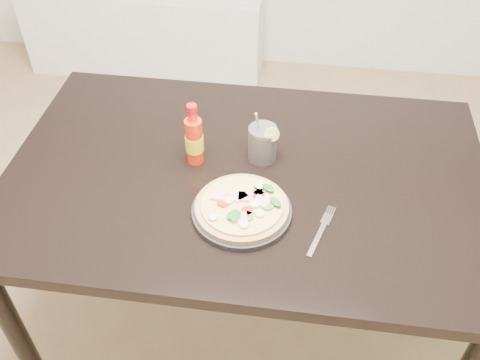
# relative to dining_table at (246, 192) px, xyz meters

# --- Properties ---
(dining_table) EXTENTS (1.40, 0.90, 0.75)m
(dining_table) POSITION_rel_dining_table_xyz_m (0.00, 0.00, 0.00)
(dining_table) COLOR black
(dining_table) RESTS_ON ground
(plate) EXTENTS (0.27, 0.27, 0.02)m
(plate) POSITION_rel_dining_table_xyz_m (0.01, -0.16, 0.09)
(plate) COLOR black
(plate) RESTS_ON dining_table
(pizza) EXTENTS (0.25, 0.25, 0.03)m
(pizza) POSITION_rel_dining_table_xyz_m (0.01, -0.17, 0.11)
(pizza) COLOR tan
(pizza) RESTS_ON plate
(hot_sauce_bottle) EXTENTS (0.06, 0.06, 0.20)m
(hot_sauce_bottle) POSITION_rel_dining_table_xyz_m (-0.15, 0.03, 0.16)
(hot_sauce_bottle) COLOR red
(hot_sauce_bottle) RESTS_ON dining_table
(cola_cup) EXTENTS (0.09, 0.08, 0.17)m
(cola_cup) POSITION_rel_dining_table_xyz_m (0.04, 0.07, 0.14)
(cola_cup) COLOR black
(cola_cup) RESTS_ON dining_table
(fork) EXTENTS (0.07, 0.18, 0.00)m
(fork) POSITION_rel_dining_table_xyz_m (0.23, -0.19, 0.09)
(fork) COLOR silver
(fork) RESTS_ON dining_table
(media_console) EXTENTS (1.40, 0.34, 0.50)m
(media_console) POSITION_rel_dining_table_xyz_m (-0.83, 1.71, -0.42)
(media_console) COLOR white
(media_console) RESTS_ON ground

